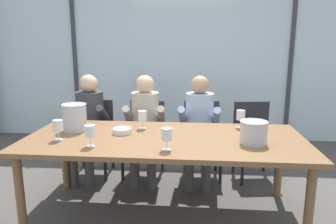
% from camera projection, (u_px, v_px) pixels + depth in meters
% --- Properties ---
extents(ground, '(14.00, 14.00, 0.00)m').
position_uv_depth(ground, '(173.00, 171.00, 3.93)').
color(ground, '#4C4742').
extents(window_glass_panel, '(7.65, 0.03, 2.60)m').
position_uv_depth(window_glass_panel, '(180.00, 59.00, 5.08)').
color(window_glass_panel, silver).
rests_on(window_glass_panel, ground).
extents(window_mullion_left, '(0.06, 0.06, 2.60)m').
position_uv_depth(window_mullion_left, '(75.00, 59.00, 5.21)').
color(window_mullion_left, '#38383D').
rests_on(window_mullion_left, ground).
extents(window_mullion_right, '(0.06, 0.06, 2.60)m').
position_uv_depth(window_mullion_right, '(291.00, 60.00, 4.91)').
color(window_mullion_right, '#38383D').
rests_on(window_mullion_right, ground).
extents(hillside_vineyard, '(13.65, 2.40, 2.17)m').
position_uv_depth(hillside_vineyard, '(187.00, 60.00, 8.87)').
color(hillside_vineyard, '#477A38').
rests_on(hillside_vineyard, ground).
extents(dining_table, '(2.45, 1.08, 0.74)m').
position_uv_depth(dining_table, '(164.00, 144.00, 2.81)').
color(dining_table, brown).
rests_on(dining_table, ground).
extents(chair_near_curtain, '(0.46, 0.46, 0.88)m').
position_uv_depth(chair_near_curtain, '(94.00, 131.00, 3.84)').
color(chair_near_curtain, '#232328').
rests_on(chair_near_curtain, ground).
extents(chair_left_of_center, '(0.49, 0.49, 0.88)m').
position_uv_depth(chair_left_of_center, '(145.00, 132.00, 3.79)').
color(chair_left_of_center, '#232328').
rests_on(chair_left_of_center, ground).
extents(chair_center, '(0.47, 0.47, 0.88)m').
position_uv_depth(chair_center, '(202.00, 133.00, 3.76)').
color(chair_center, '#232328').
rests_on(chair_center, ground).
extents(chair_right_of_center, '(0.50, 0.50, 0.88)m').
position_uv_depth(chair_right_of_center, '(253.00, 134.00, 3.72)').
color(chair_right_of_center, '#232328').
rests_on(chair_right_of_center, ground).
extents(person_charcoal_jacket, '(0.47, 0.61, 1.20)m').
position_uv_depth(person_charcoal_jacket, '(88.00, 119.00, 3.69)').
color(person_charcoal_jacket, '#38383D').
rests_on(person_charcoal_jacket, ground).
extents(person_beige_jumper, '(0.48, 0.63, 1.20)m').
position_uv_depth(person_beige_jumper, '(145.00, 121.00, 3.63)').
color(person_beige_jumper, '#B7AD9E').
rests_on(person_beige_jumper, ground).
extents(person_pale_blue_shirt, '(0.47, 0.62, 1.20)m').
position_uv_depth(person_pale_blue_shirt, '(199.00, 122.00, 3.58)').
color(person_pale_blue_shirt, '#9EB2D1').
rests_on(person_pale_blue_shirt, ground).
extents(ice_bucket_primary, '(0.23, 0.23, 0.26)m').
position_uv_depth(ice_bucket_primary, '(75.00, 117.00, 2.99)').
color(ice_bucket_primary, '#B7B7BC').
rests_on(ice_bucket_primary, dining_table).
extents(ice_bucket_secondary, '(0.23, 0.23, 0.19)m').
position_uv_depth(ice_bucket_secondary, '(254.00, 132.00, 2.60)').
color(ice_bucket_secondary, '#B7B7BC').
rests_on(ice_bucket_secondary, dining_table).
extents(tasting_bowl, '(0.17, 0.17, 0.05)m').
position_uv_depth(tasting_bowl, '(122.00, 131.00, 2.90)').
color(tasting_bowl, silver).
rests_on(tasting_bowl, dining_table).
extents(wine_glass_by_left_taster, '(0.08, 0.08, 0.17)m').
position_uv_depth(wine_glass_by_left_taster, '(90.00, 132.00, 2.52)').
color(wine_glass_by_left_taster, silver).
rests_on(wine_glass_by_left_taster, dining_table).
extents(wine_glass_near_bucket, '(0.08, 0.08, 0.17)m').
position_uv_depth(wine_glass_near_bucket, '(58.00, 127.00, 2.69)').
color(wine_glass_near_bucket, silver).
rests_on(wine_glass_near_bucket, dining_table).
extents(wine_glass_center_pour, '(0.08, 0.08, 0.17)m').
position_uv_depth(wine_glass_center_pour, '(167.00, 135.00, 2.44)').
color(wine_glass_center_pour, silver).
rests_on(wine_glass_center_pour, dining_table).
extents(wine_glass_by_right_taster, '(0.08, 0.08, 0.17)m').
position_uv_depth(wine_glass_by_right_taster, '(241.00, 116.00, 3.09)').
color(wine_glass_by_right_taster, silver).
rests_on(wine_glass_by_right_taster, dining_table).
extents(wine_glass_spare_empty, '(0.08, 0.08, 0.17)m').
position_uv_depth(wine_glass_spare_empty, '(143.00, 117.00, 3.06)').
color(wine_glass_spare_empty, silver).
rests_on(wine_glass_spare_empty, dining_table).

